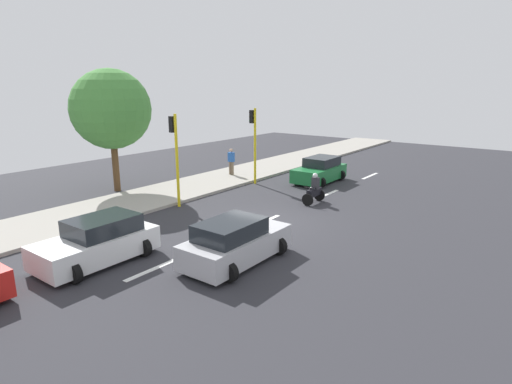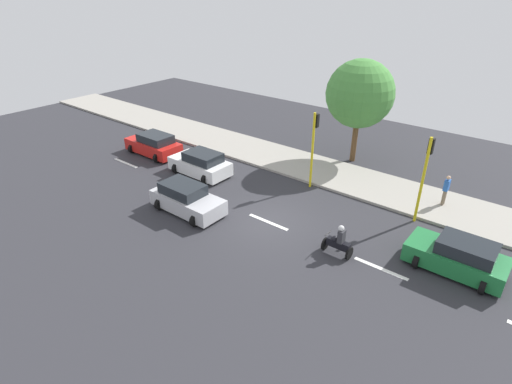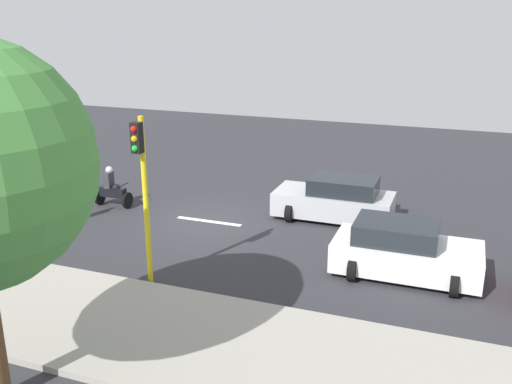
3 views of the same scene
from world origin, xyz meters
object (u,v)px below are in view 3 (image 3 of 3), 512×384
Objects in this scene: motorcycle at (112,190)px; car_white at (404,251)px; car_silver at (336,200)px; traffic_light_corner at (142,179)px.

car_white is at bearing 78.63° from motorcycle.
car_silver is 0.90× the size of traffic_light_corner.
car_silver is 8.23m from motorcycle.
traffic_light_corner is at bearing -65.12° from car_white.
car_white is at bearing 36.43° from car_silver.
car_white is 4.60m from car_silver.
car_silver is at bearing -143.57° from car_white.
traffic_light_corner is (2.91, -6.28, 2.22)m from car_white.
car_white is 2.58× the size of motorcycle.
car_white is 0.97× the size of car_silver.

